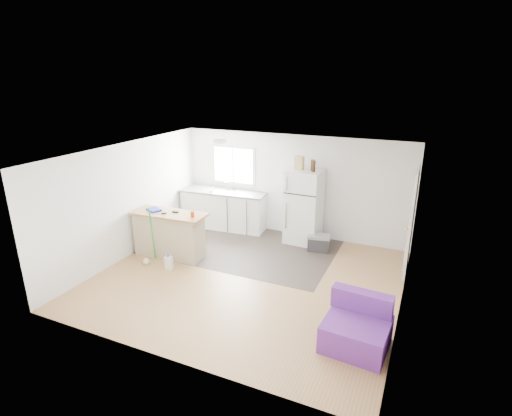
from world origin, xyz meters
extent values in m
cube|color=#A97547|center=(0.00, 0.00, -0.01)|extent=(5.50, 5.00, 0.01)
cube|color=white|center=(0.00, 0.00, 2.40)|extent=(5.50, 5.00, 0.01)
cube|color=white|center=(0.00, 2.50, 1.20)|extent=(5.50, 0.01, 2.40)
cube|color=white|center=(0.00, -2.50, 1.20)|extent=(5.50, 0.01, 2.40)
cube|color=white|center=(-2.75, 0.00, 1.20)|extent=(0.01, 5.00, 2.40)
cube|color=white|center=(2.75, 0.00, 1.20)|extent=(0.01, 5.00, 2.40)
cube|color=#38302A|center=(-0.73, 1.25, 0.00)|extent=(4.05, 2.50, 0.00)
cube|color=white|center=(-1.55, 2.49, 1.55)|extent=(1.18, 0.04, 0.98)
cube|color=white|center=(-1.55, 2.47, 1.55)|extent=(1.05, 0.01, 0.85)
cube|color=white|center=(-1.55, 2.46, 1.55)|extent=(0.03, 0.02, 0.85)
cube|color=white|center=(2.72, 1.55, 1.01)|extent=(0.05, 0.82, 2.03)
cube|color=white|center=(2.73, 1.55, 1.02)|extent=(0.03, 0.92, 2.10)
sphere|color=gold|center=(2.67, 1.23, 1.00)|extent=(0.07, 0.07, 0.07)
cylinder|color=white|center=(-1.20, 1.20, 2.36)|extent=(0.30, 0.30, 0.07)
cube|color=white|center=(-1.68, 2.17, 0.46)|extent=(2.13, 0.80, 0.92)
cube|color=slate|center=(-1.68, 2.17, 0.94)|extent=(2.20, 0.84, 0.04)
cube|color=silver|center=(-1.68, 2.14, 0.94)|extent=(0.61, 0.48, 0.06)
cube|color=#C7B090|center=(-1.94, 0.24, 0.47)|extent=(1.47, 0.59, 0.93)
cube|color=#AE874A|center=(-1.91, 0.24, 0.95)|extent=(1.61, 0.69, 0.04)
cube|color=white|center=(0.41, 2.13, 0.85)|extent=(0.77, 0.72, 1.70)
cube|color=black|center=(0.41, 1.78, 1.22)|extent=(0.75, 0.03, 0.02)
cube|color=silver|center=(0.11, 1.77, 1.44)|extent=(0.03, 0.02, 0.31)
cube|color=silver|center=(0.11, 1.77, 0.70)|extent=(0.03, 0.02, 0.59)
cube|color=#2C2C2E|center=(0.89, 1.78, 0.15)|extent=(0.50, 0.38, 0.31)
cube|color=gray|center=(0.89, 1.78, 0.34)|extent=(0.53, 0.40, 0.06)
cube|color=#732F9B|center=(2.26, -1.18, 0.21)|extent=(0.94, 0.89, 0.41)
cube|color=#732F9B|center=(2.26, -0.87, 0.57)|extent=(0.89, 0.27, 0.31)
cube|color=white|center=(-1.60, -0.29, 0.13)|extent=(0.15, 0.12, 0.27)
cylinder|color=blue|center=(-1.60, -0.29, 0.29)|extent=(0.06, 0.06, 0.05)
cylinder|color=green|center=(-2.03, -0.20, 0.64)|extent=(0.20, 0.29, 1.19)
sphere|color=beige|center=(-2.14, -0.32, 0.06)|extent=(0.14, 0.14, 0.14)
cylinder|color=#BC310B|center=(-1.32, 0.22, 1.03)|extent=(0.09, 0.09, 0.12)
cube|color=#131EB7|center=(-2.28, 0.23, 0.99)|extent=(0.36, 0.32, 0.04)
cube|color=black|center=(-1.80, 0.31, 0.99)|extent=(0.14, 0.06, 0.03)
cube|color=black|center=(-1.96, 0.14, 0.99)|extent=(0.11, 0.07, 0.03)
cube|color=tan|center=(0.28, 2.09, 1.85)|extent=(0.22, 0.14, 0.30)
cylinder|color=#321A09|center=(0.63, 2.03, 1.82)|extent=(0.08, 0.08, 0.25)
cylinder|color=#321A09|center=(0.57, 2.11, 1.82)|extent=(0.07, 0.07, 0.25)
camera|label=1|loc=(2.92, -6.12, 3.72)|focal=28.00mm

